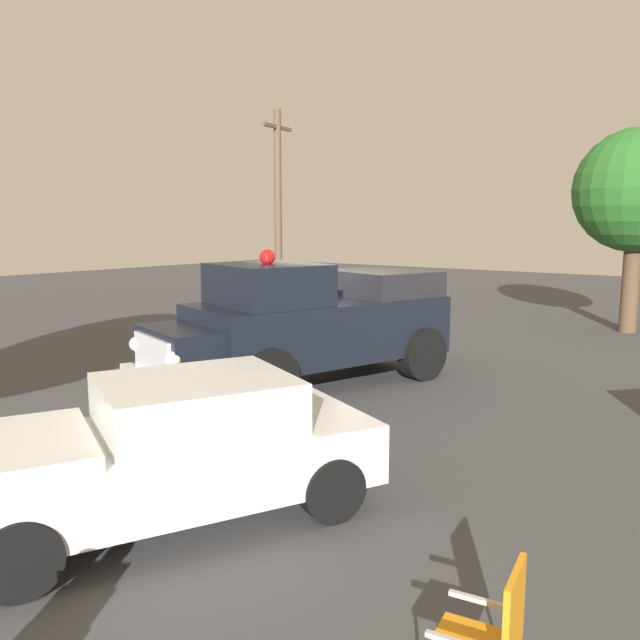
{
  "coord_description": "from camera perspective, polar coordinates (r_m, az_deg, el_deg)",
  "views": [
    {
      "loc": [
        -10.25,
        -7.68,
        3.03
      ],
      "look_at": [
        -0.79,
        -0.4,
        1.22
      ],
      "focal_mm": 35.58,
      "sensor_mm": 36.0,
      "label": 1
    }
  ],
  "objects": [
    {
      "name": "classic_hot_rod",
      "position": [
        6.79,
        -13.76,
        -11.29
      ],
      "size": [
        4.73,
        3.49,
        1.46
      ],
      "color": "black",
      "rests_on": "ground"
    },
    {
      "name": "ground_plane",
      "position": [
        13.16,
        0.69,
        -4.69
      ],
      "size": [
        60.0,
        60.0,
        0.0
      ],
      "primitive_type": "plane",
      "color": "#424244"
    },
    {
      "name": "utility_pole",
      "position": [
        22.98,
        -3.79,
        10.12
      ],
      "size": [
        1.7,
        0.34,
        7.0
      ],
      "color": "brown",
      "rests_on": "ground"
    },
    {
      "name": "oak_tree_left",
      "position": [
        19.75,
        26.64,
        10.28
      ],
      "size": [
        3.4,
        3.4,
        5.65
      ],
      "color": "brown",
      "rests_on": "ground"
    },
    {
      "name": "vintage_fire_truck",
      "position": [
        11.94,
        -0.91,
        -0.21
      ],
      "size": [
        6.32,
        3.85,
        2.59
      ],
      "color": "black",
      "rests_on": "ground"
    },
    {
      "name": "lawn_chair_by_car",
      "position": [
        4.39,
        15.25,
        -25.44
      ],
      "size": [
        0.58,
        0.57,
        1.02
      ],
      "color": "#B7BABF",
      "rests_on": "ground"
    },
    {
      "name": "spectator_standing",
      "position": [
        15.49,
        -2.48,
        0.95
      ],
      "size": [
        0.33,
        0.65,
        1.68
      ],
      "color": "#2D334C",
      "rests_on": "ground"
    }
  ]
}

